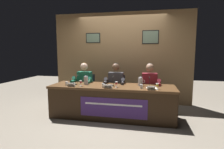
{
  "coord_description": "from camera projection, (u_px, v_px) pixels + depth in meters",
  "views": [
    {
      "loc": [
        0.82,
        -3.91,
        1.48
      ],
      "look_at": [
        0.0,
        0.0,
        0.98
      ],
      "focal_mm": 28.77,
      "sensor_mm": 36.0,
      "label": 1
    }
  ],
  "objects": [
    {
      "name": "panelist_center",
      "position": [
        115.0,
        84.0,
        4.44
      ],
      "size": [
        0.51,
        0.48,
        1.21
      ],
      "color": "black",
      "rests_on": "ground_plane"
    },
    {
      "name": "juice_glass_left",
      "position": [
        81.0,
        82.0,
        3.97
      ],
      "size": [
        0.06,
        0.06,
        0.12
      ],
      "color": "white",
      "rests_on": "conference_table"
    },
    {
      "name": "nameplate_center",
      "position": [
        108.0,
        86.0,
        3.74
      ],
      "size": [
        0.18,
        0.06,
        0.08
      ],
      "color": "white",
      "rests_on": "conference_table"
    },
    {
      "name": "water_cup_right",
      "position": [
        141.0,
        87.0,
        3.73
      ],
      "size": [
        0.06,
        0.06,
        0.08
      ],
      "color": "silver",
      "rests_on": "conference_table"
    },
    {
      "name": "microphone_center",
      "position": [
        113.0,
        83.0,
        3.99
      ],
      "size": [
        0.06,
        0.17,
        0.22
      ],
      "color": "black",
      "rests_on": "conference_table"
    },
    {
      "name": "water_cup_center",
      "position": [
        103.0,
        86.0,
        3.84
      ],
      "size": [
        0.06,
        0.06,
        0.08
      ],
      "color": "silver",
      "rests_on": "conference_table"
    },
    {
      "name": "juice_glass_right",
      "position": [
        157.0,
        85.0,
        3.62
      ],
      "size": [
        0.06,
        0.06,
        0.12
      ],
      "color": "white",
      "rests_on": "conference_table"
    },
    {
      "name": "panelist_right",
      "position": [
        149.0,
        85.0,
        4.27
      ],
      "size": [
        0.51,
        0.48,
        1.21
      ],
      "color": "black",
      "rests_on": "ground_plane"
    },
    {
      "name": "water_pitcher_right_side",
      "position": [
        140.0,
        82.0,
        4.01
      ],
      "size": [
        0.15,
        0.1,
        0.21
      ],
      "color": "silver",
      "rests_on": "conference_table"
    },
    {
      "name": "document_stack_right",
      "position": [
        152.0,
        88.0,
        3.71
      ],
      "size": [
        0.24,
        0.2,
        0.01
      ],
      "color": "white",
      "rests_on": "conference_table"
    },
    {
      "name": "water_cup_left",
      "position": [
        67.0,
        84.0,
        4.05
      ],
      "size": [
        0.06,
        0.06,
        0.08
      ],
      "color": "silver",
      "rests_on": "conference_table"
    },
    {
      "name": "nameplate_right",
      "position": [
        151.0,
        88.0,
        3.56
      ],
      "size": [
        0.16,
        0.06,
        0.08
      ],
      "color": "white",
      "rests_on": "conference_table"
    },
    {
      "name": "conference_table",
      "position": [
        111.0,
        97.0,
        3.98
      ],
      "size": [
        2.79,
        0.83,
        0.73
      ],
      "color": "brown",
      "rests_on": "ground_plane"
    },
    {
      "name": "panelist_left",
      "position": [
        84.0,
        83.0,
        4.61
      ],
      "size": [
        0.51,
        0.48,
        1.21
      ],
      "color": "black",
      "rests_on": "ground_plane"
    },
    {
      "name": "microphone_right",
      "position": [
        149.0,
        84.0,
        3.85
      ],
      "size": [
        0.06,
        0.17,
        0.22
      ],
      "color": "black",
      "rests_on": "conference_table"
    },
    {
      "name": "water_pitcher_left_side",
      "position": [
        86.0,
        80.0,
        4.19
      ],
      "size": [
        0.15,
        0.1,
        0.21
      ],
      "color": "silver",
      "rests_on": "conference_table"
    },
    {
      "name": "chair_left",
      "position": [
        86.0,
        91.0,
        4.84
      ],
      "size": [
        0.44,
        0.44,
        0.88
      ],
      "color": "black",
      "rests_on": "ground_plane"
    },
    {
      "name": "nameplate_left",
      "position": [
        71.0,
        85.0,
        3.93
      ],
      "size": [
        0.17,
        0.06,
        0.08
      ],
      "color": "white",
      "rests_on": "conference_table"
    },
    {
      "name": "microphone_left",
      "position": [
        76.0,
        81.0,
        4.16
      ],
      "size": [
        0.06,
        0.17,
        0.22
      ],
      "color": "black",
      "rests_on": "conference_table"
    },
    {
      "name": "juice_glass_center",
      "position": [
        116.0,
        83.0,
        3.84
      ],
      "size": [
        0.06,
        0.06,
        0.12
      ],
      "color": "white",
      "rests_on": "conference_table"
    },
    {
      "name": "chair_center",
      "position": [
        117.0,
        93.0,
        4.67
      ],
      "size": [
        0.44,
        0.44,
        0.88
      ],
      "color": "black",
      "rests_on": "ground_plane"
    },
    {
      "name": "ground_plane",
      "position": [
        112.0,
        116.0,
        4.14
      ],
      "size": [
        12.0,
        12.0,
        0.0
      ],
      "primitive_type": "plane",
      "color": "gray"
    },
    {
      "name": "wall_back_panelled",
      "position": [
        121.0,
        58.0,
        5.24
      ],
      "size": [
        3.99,
        0.14,
        2.6
      ],
      "color": "#937047",
      "rests_on": "ground_plane"
    },
    {
      "name": "chair_right",
      "position": [
        149.0,
        94.0,
        4.5
      ],
      "size": [
        0.44,
        0.44,
        0.88
      ],
      "color": "black",
      "rests_on": "ground_plane"
    }
  ]
}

